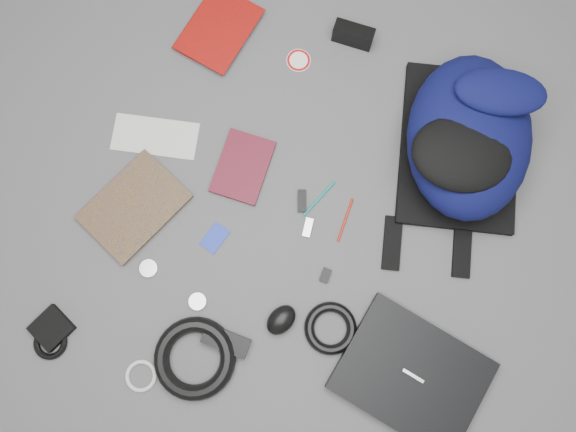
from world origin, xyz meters
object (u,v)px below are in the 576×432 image
(comic_book, at_px, (110,183))
(power_brick, at_px, (226,341))
(backpack, at_px, (469,137))
(pouch, at_px, (52,328))
(laptop, at_px, (412,375))
(dvd_case, at_px, (243,167))
(mouse, at_px, (281,320))
(compact_camera, at_px, (353,35))
(textbook_red, at_px, (193,15))

(comic_book, height_order, power_brick, power_brick)
(backpack, relative_size, pouch, 5.65)
(laptop, distance_m, power_brick, 0.47)
(backpack, height_order, pouch, backpack)
(backpack, relative_size, dvd_case, 2.66)
(backpack, height_order, laptop, backpack)
(dvd_case, distance_m, mouse, 0.42)
(pouch, bearing_deg, compact_camera, 64.93)
(backpack, height_order, power_brick, backpack)
(compact_camera, xyz_separation_m, power_brick, (-0.04, -0.89, -0.02))
(laptop, height_order, power_brick, laptop)
(comic_book, relative_size, compact_camera, 2.30)
(textbook_red, xyz_separation_m, power_brick, (0.40, -0.81, 0.00))
(pouch, bearing_deg, mouse, 21.45)
(textbook_red, xyz_separation_m, dvd_case, (0.28, -0.37, -0.01))
(dvd_case, distance_m, compact_camera, 0.48)
(laptop, bearing_deg, pouch, -156.42)
(laptop, distance_m, pouch, 0.92)
(laptop, height_order, mouse, mouse)
(textbook_red, relative_size, mouse, 2.67)
(dvd_case, distance_m, pouch, 0.64)
(comic_book, bearing_deg, mouse, 5.49)
(power_brick, bearing_deg, textbook_red, 118.20)
(power_brick, bearing_deg, laptop, 11.00)
(dvd_case, relative_size, compact_camera, 1.64)
(laptop, bearing_deg, compact_camera, 128.84)
(comic_book, distance_m, mouse, 0.58)
(mouse, xyz_separation_m, power_brick, (-0.11, -0.10, -0.01))
(dvd_case, xyz_separation_m, pouch, (-0.31, -0.56, 0.00))
(comic_book, height_order, mouse, mouse)
(comic_book, xyz_separation_m, mouse, (0.55, -0.19, 0.01))
(dvd_case, xyz_separation_m, mouse, (0.23, -0.35, 0.02))
(backpack, relative_size, mouse, 5.72)
(mouse, bearing_deg, dvd_case, 148.10)
(pouch, bearing_deg, dvd_case, 60.98)
(backpack, height_order, compact_camera, backpack)
(comic_book, xyz_separation_m, pouch, (0.01, -0.40, 0.00))
(textbook_red, xyz_separation_m, compact_camera, (0.45, 0.08, 0.02))
(laptop, relative_size, mouse, 4.06)
(power_brick, bearing_deg, backpack, 60.76)
(comic_book, relative_size, pouch, 2.98)
(dvd_case, height_order, compact_camera, compact_camera)
(compact_camera, height_order, power_brick, compact_camera)
(dvd_case, relative_size, pouch, 2.12)
(backpack, bearing_deg, mouse, -129.90)
(laptop, height_order, dvd_case, laptop)
(compact_camera, relative_size, mouse, 1.31)
(backpack, height_order, comic_book, backpack)
(laptop, bearing_deg, mouse, -171.76)
(backpack, xyz_separation_m, compact_camera, (-0.37, 0.21, -0.07))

